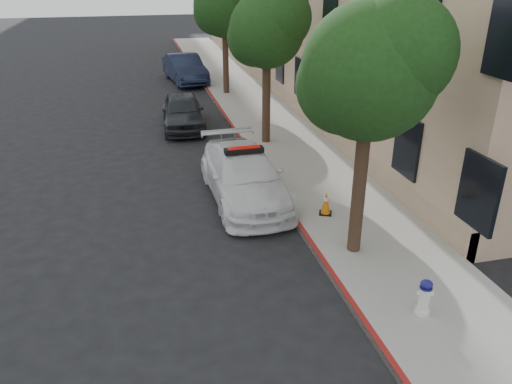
{
  "coord_description": "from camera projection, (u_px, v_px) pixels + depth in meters",
  "views": [
    {
      "loc": [
        -1.68,
        -11.18,
        6.2
      ],
      "look_at": [
        1.01,
        -0.16,
        1.0
      ],
      "focal_mm": 35.0,
      "sensor_mm": 36.0,
      "label": 1
    }
  ],
  "objects": [
    {
      "name": "tree_far",
      "position": [
        225.0,
        5.0,
        23.97
      ],
      "size": [
        3.1,
        3.0,
        5.81
      ],
      "color": "black",
      "rests_on": "sidewalk"
    },
    {
      "name": "traffic_cone",
      "position": [
        326.0,
        203.0,
        13.14
      ],
      "size": [
        0.43,
        0.43,
        0.62
      ],
      "rotation": [
        0.0,
        0.0,
        -0.41
      ],
      "color": "black",
      "rests_on": "sidewalk"
    },
    {
      "name": "police_car",
      "position": [
        244.0,
        176.0,
        14.18
      ],
      "size": [
        2.08,
        4.93,
        1.57
      ],
      "rotation": [
        0.0,
        0.0,
        0.02
      ],
      "color": "white",
      "rests_on": "ground"
    },
    {
      "name": "parked_car_far",
      "position": [
        185.0,
        69.0,
        28.33
      ],
      "size": [
        2.27,
        4.9,
        1.55
      ],
      "primitive_type": "imported",
      "rotation": [
        0.0,
        0.0,
        0.13
      ],
      "color": "#151C35",
      "rests_on": "ground"
    },
    {
      "name": "tree_near",
      "position": [
        372.0,
        71.0,
        9.89
      ],
      "size": [
        2.92,
        2.82,
        5.62
      ],
      "color": "black",
      "rests_on": "sidewalk"
    },
    {
      "name": "tree_mid",
      "position": [
        268.0,
        29.0,
        17.0
      ],
      "size": [
        2.77,
        2.64,
        5.43
      ],
      "color": "black",
      "rests_on": "sidewalk"
    },
    {
      "name": "parked_car_mid",
      "position": [
        183.0,
        111.0,
        20.43
      ],
      "size": [
        1.87,
        4.17,
        1.39
      ],
      "primitive_type": "imported",
      "rotation": [
        0.0,
        0.0,
        -0.06
      ],
      "color": "#202328",
      "rests_on": "ground"
    },
    {
      "name": "fire_hydrant",
      "position": [
        424.0,
        297.0,
        9.35
      ],
      "size": [
        0.31,
        0.28,
        0.73
      ],
      "rotation": [
        0.0,
        0.0,
        -0.41
      ],
      "color": "silver",
      "rests_on": "sidewalk"
    },
    {
      "name": "curb_strip",
      "position": [
        225.0,
        116.0,
        22.06
      ],
      "size": [
        0.12,
        50.0,
        0.15
      ],
      "primitive_type": "cube",
      "color": "maroon",
      "rests_on": "ground"
    },
    {
      "name": "ground",
      "position": [
        216.0,
        229.0,
        12.82
      ],
      "size": [
        120.0,
        120.0,
        0.0
      ],
      "primitive_type": "plane",
      "color": "black",
      "rests_on": "ground"
    },
    {
      "name": "sidewalk",
      "position": [
        258.0,
        113.0,
        22.39
      ],
      "size": [
        3.2,
        50.0,
        0.15
      ],
      "primitive_type": "cube",
      "color": "gray",
      "rests_on": "ground"
    }
  ]
}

